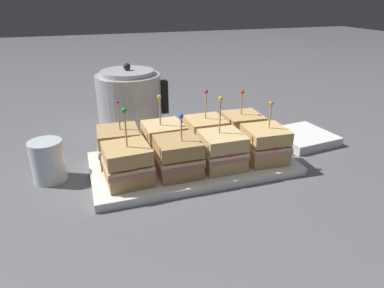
# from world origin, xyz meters

# --- Properties ---
(ground_plane) EXTENTS (6.00, 6.00, 0.00)m
(ground_plane) POSITION_xyz_m (0.00, 0.00, 0.00)
(ground_plane) COLOR slate
(serving_platter) EXTENTS (0.46, 0.24, 0.02)m
(serving_platter) POSITION_xyz_m (0.00, 0.00, 0.01)
(serving_platter) COLOR white
(serving_platter) RESTS_ON ground_plane
(sandwich_front_far_left) EXTENTS (0.10, 0.10, 0.16)m
(sandwich_front_far_left) POSITION_xyz_m (-0.16, -0.05, 0.06)
(sandwich_front_far_left) COLOR tan
(sandwich_front_far_left) RESTS_ON serving_platter
(sandwich_front_center_left) EXTENTS (0.09, 0.09, 0.14)m
(sandwich_front_center_left) POSITION_xyz_m (-0.05, -0.05, 0.06)
(sandwich_front_center_left) COLOR tan
(sandwich_front_center_left) RESTS_ON serving_platter
(sandwich_front_center_right) EXTENTS (0.09, 0.09, 0.16)m
(sandwich_front_center_right) POSITION_xyz_m (0.05, -0.05, 0.06)
(sandwich_front_center_right) COLOR #DBB77A
(sandwich_front_center_right) RESTS_ON serving_platter
(sandwich_front_far_right) EXTENTS (0.10, 0.10, 0.14)m
(sandwich_front_far_right) POSITION_xyz_m (0.16, -0.05, 0.06)
(sandwich_front_far_right) COLOR tan
(sandwich_front_far_right) RESTS_ON serving_platter
(sandwich_back_far_left) EXTENTS (0.10, 0.10, 0.15)m
(sandwich_back_far_left) POSITION_xyz_m (-0.16, 0.05, 0.06)
(sandwich_back_far_left) COLOR tan
(sandwich_back_far_left) RESTS_ON serving_platter
(sandwich_back_center_left) EXTENTS (0.10, 0.10, 0.15)m
(sandwich_back_center_left) POSITION_xyz_m (-0.05, 0.05, 0.06)
(sandwich_back_center_left) COLOR #DBB77A
(sandwich_back_center_left) RESTS_ON serving_platter
(sandwich_back_center_right) EXTENTS (0.09, 0.10, 0.15)m
(sandwich_back_center_right) POSITION_xyz_m (0.05, 0.05, 0.06)
(sandwich_back_center_right) COLOR tan
(sandwich_back_center_right) RESTS_ON serving_platter
(sandwich_back_far_right) EXTENTS (0.10, 0.10, 0.14)m
(sandwich_back_far_right) POSITION_xyz_m (0.15, 0.05, 0.06)
(sandwich_back_far_right) COLOR tan
(sandwich_back_far_right) RESTS_ON serving_platter
(kettle_steel) EXTENTS (0.21, 0.19, 0.20)m
(kettle_steel) POSITION_xyz_m (-0.09, 0.29, 0.09)
(kettle_steel) COLOR #B7BABF
(kettle_steel) RESTS_ON ground_plane
(drinking_glass) EXTENTS (0.07, 0.07, 0.09)m
(drinking_glass) POSITION_xyz_m (-0.31, 0.04, 0.05)
(drinking_glass) COLOR silver
(drinking_glass) RESTS_ON ground_plane
(napkin_stack) EXTENTS (0.16, 0.16, 0.02)m
(napkin_stack) POSITION_xyz_m (0.34, 0.05, 0.01)
(napkin_stack) COLOR white
(napkin_stack) RESTS_ON ground_plane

